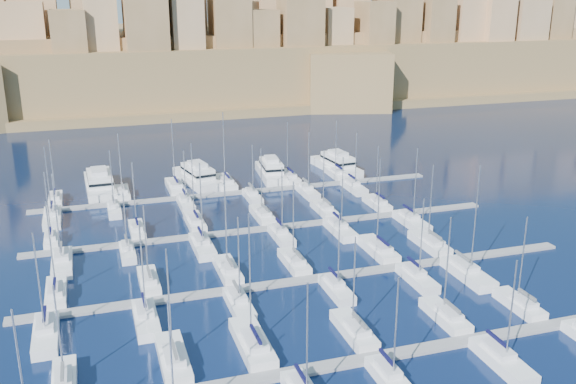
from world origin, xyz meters
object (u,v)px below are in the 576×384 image
object	(u,v)px
sailboat_4	(446,316)
motor_yacht_a	(100,183)
motor_yacht_b	(197,176)
motor_yacht_c	(271,170)
sailboat_2	(253,343)
motor_yacht_d	(337,164)
sailboat_0	(64,382)

from	to	relation	value
sailboat_4	motor_yacht_a	size ratio (longest dim) A/B	0.75
motor_yacht_b	motor_yacht_c	size ratio (longest dim) A/B	1.11
sailboat_2	motor_yacht_d	distance (m)	79.21
sailboat_2	motor_yacht_c	size ratio (longest dim) A/B	1.07
motor_yacht_a	motor_yacht_b	xyz separation A→B (m)	(20.51, -0.76, 0.00)
sailboat_4	motor_yacht_d	distance (m)	71.44
motor_yacht_c	sailboat_4	bearing A→B (deg)	-87.57
motor_yacht_a	motor_yacht_b	world-z (taller)	same
motor_yacht_a	motor_yacht_c	bearing A→B (deg)	-2.27
sailboat_2	motor_yacht_a	bearing A→B (deg)	101.89
sailboat_2	motor_yacht_d	world-z (taller)	sailboat_2
motor_yacht_d	motor_yacht_a	bearing A→B (deg)	179.00
motor_yacht_a	motor_yacht_c	xyz separation A→B (m)	(37.12, -1.47, 0.00)
sailboat_4	motor_yacht_d	size ratio (longest dim) A/B	0.82
motor_yacht_b	motor_yacht_d	bearing A→B (deg)	-0.29
sailboat_4	motor_yacht_c	bearing A→B (deg)	92.43
sailboat_0	motor_yacht_b	world-z (taller)	sailboat_0
sailboat_2	motor_yacht_b	distance (m)	69.62
sailboat_0	motor_yacht_c	size ratio (longest dim) A/B	0.75
motor_yacht_c	motor_yacht_d	size ratio (longest dim) A/B	0.93
sailboat_0	sailboat_2	world-z (taller)	sailboat_2
motor_yacht_a	motor_yacht_d	bearing A→B (deg)	-1.00
sailboat_0	motor_yacht_b	bearing A→B (deg)	69.19
sailboat_4	motor_yacht_c	distance (m)	69.72
motor_yacht_a	motor_yacht_d	xyz separation A→B (m)	(53.28, -0.93, 0.00)
sailboat_4	motor_yacht_b	xyz separation A→B (m)	(-19.57, 70.36, 0.98)
motor_yacht_c	motor_yacht_d	world-z (taller)	same
motor_yacht_b	motor_yacht_a	bearing A→B (deg)	177.88
motor_yacht_a	motor_yacht_b	distance (m)	20.52
sailboat_0	sailboat_4	distance (m)	46.43
motor_yacht_c	motor_yacht_d	distance (m)	16.17
sailboat_4	motor_yacht_d	xyz separation A→B (m)	(13.20, 70.20, 0.98)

